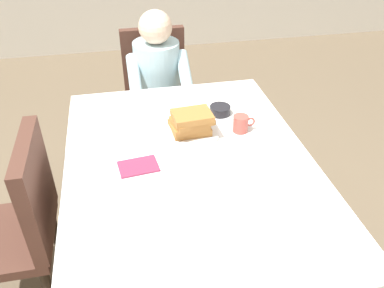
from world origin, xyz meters
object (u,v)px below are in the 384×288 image
at_px(chair_diner, 156,88).
at_px(cup_coffee, 241,124).
at_px(breakfast_stack, 191,123).
at_px(fork_left_of_plate, 152,141).
at_px(plate_breakfast, 190,134).
at_px(diner_person, 158,80).
at_px(knife_right_of_plate, 229,132).
at_px(chair_left_side, 21,220).
at_px(dining_table_main, 190,177).
at_px(bowl_butter, 220,110).
at_px(spoon_near_edge, 212,178).

height_order(chair_diner, cup_coffee, chair_diner).
height_order(breakfast_stack, fork_left_of_plate, breakfast_stack).
height_order(plate_breakfast, cup_coffee, cup_coffee).
relative_size(diner_person, plate_breakfast, 4.00).
bearing_deg(knife_right_of_plate, diner_person, 19.00).
distance_m(plate_breakfast, knife_right_of_plate, 0.19).
distance_m(diner_person, chair_left_side, 1.27).
distance_m(dining_table_main, cup_coffee, 0.38).
height_order(dining_table_main, knife_right_of_plate, knife_right_of_plate).
bearing_deg(bowl_butter, diner_person, 111.77).
xyz_separation_m(chair_diner, breakfast_stack, (0.06, -0.96, 0.29)).
bearing_deg(diner_person, bowl_butter, 111.77).
height_order(cup_coffee, fork_left_of_plate, cup_coffee).
relative_size(breakfast_stack, knife_right_of_plate, 1.09).
bearing_deg(knife_right_of_plate, fork_left_of_plate, 92.26).
bearing_deg(spoon_near_edge, chair_diner, 96.54).
relative_size(chair_diner, breakfast_stack, 4.28).
bearing_deg(dining_table_main, bowl_butter, 57.97).
bearing_deg(diner_person, breakfast_stack, 94.20).
relative_size(dining_table_main, chair_left_side, 1.64).
xyz_separation_m(chair_diner, bowl_butter, (0.25, -0.79, 0.23)).
bearing_deg(chair_left_side, breakfast_stack, -75.87).
height_order(diner_person, knife_right_of_plate, diner_person).
relative_size(plate_breakfast, fork_left_of_plate, 1.56).
relative_size(fork_left_of_plate, spoon_near_edge, 1.20).
relative_size(cup_coffee, spoon_near_edge, 0.75).
xyz_separation_m(dining_table_main, chair_diner, (-0.01, 1.17, -0.12)).
bearing_deg(diner_person, knife_right_of_plate, 106.74).
height_order(chair_diner, diner_person, diner_person).
bearing_deg(dining_table_main, diner_person, 90.73).
bearing_deg(bowl_butter, plate_breakfast, -138.88).
height_order(chair_left_side, cup_coffee, chair_left_side).
relative_size(diner_person, chair_left_side, 1.20).
bearing_deg(cup_coffee, spoon_near_edge, -124.66).
height_order(chair_left_side, knife_right_of_plate, chair_left_side).
xyz_separation_m(bowl_butter, spoon_near_edge, (-0.17, -0.51, -0.02)).
bearing_deg(diner_person, dining_table_main, 90.73).
bearing_deg(spoon_near_edge, dining_table_main, 120.94).
xyz_separation_m(chair_diner, cup_coffee, (0.31, -0.97, 0.25)).
bearing_deg(chair_left_side, dining_table_main, -90.00).
height_order(cup_coffee, spoon_near_edge, cup_coffee).
bearing_deg(diner_person, spoon_near_edge, 94.11).
bearing_deg(dining_table_main, chair_left_side, 180.00).
bearing_deg(dining_table_main, spoon_near_edge, -61.98).
height_order(chair_diner, spoon_near_edge, chair_diner).
distance_m(diner_person, knife_right_of_plate, 0.86).
bearing_deg(fork_left_of_plate, plate_breakfast, -90.02).
bearing_deg(breakfast_stack, spoon_near_edge, -86.08).
relative_size(diner_person, cup_coffee, 9.91).
height_order(dining_table_main, chair_left_side, chair_left_side).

